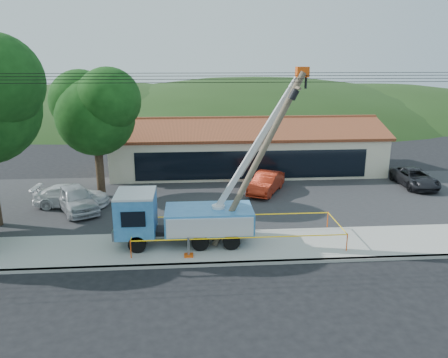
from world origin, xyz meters
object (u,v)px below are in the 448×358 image
car_silver (77,212)px  car_white (73,207)px  car_red (266,194)px  leaning_pole (261,154)px  car_dark (413,187)px  utility_truck (181,215)px

car_silver → car_white: bearing=87.8°
car_red → car_white: bearing=-144.2°
leaning_pole → car_red: size_ratio=2.00×
car_white → car_dark: car_white is taller
car_silver → utility_truck: bearing=-68.9°
leaning_pole → car_white: bearing=148.4°
utility_truck → leaning_pole: size_ratio=1.09×
utility_truck → car_dark: utility_truck is taller
car_dark → car_white: bearing=-173.0°
utility_truck → car_white: bearing=138.0°
car_red → car_dark: car_red is taller
car_silver → car_white: size_ratio=1.00×
leaning_pole → car_red: (1.87, 8.88, -4.94)m
leaning_pole → car_dark: bearing=35.8°
utility_truck → car_red: 10.44m
car_red → car_white: size_ratio=0.92×
leaning_pole → car_dark: 17.09m
car_dark → car_red: bearing=-175.6°
car_red → leaning_pole: bearing=-74.5°
leaning_pole → car_white: size_ratio=1.84×
utility_truck → leaning_pole: bearing=-6.1°
car_dark → leaning_pole: bearing=-143.3°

